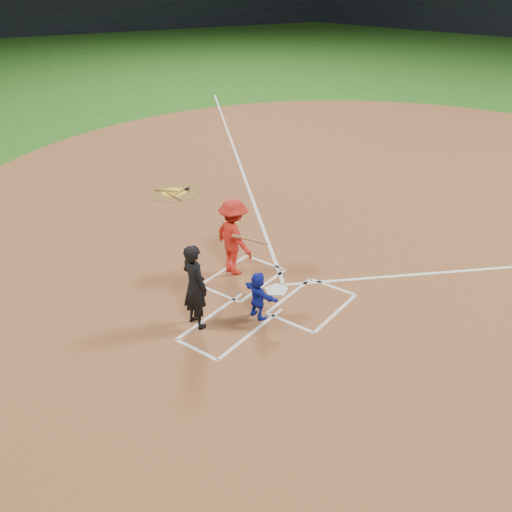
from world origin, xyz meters
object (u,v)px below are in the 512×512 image
Objects in this scene: home_plate at (276,290)px; batter_at_plate at (234,237)px; catcher at (258,295)px; umpire at (195,286)px; on_deck_circle at (174,192)px.

batter_at_plate is (-1.33, 0.09, 0.95)m from home_plate.
catcher is at bearing -36.76° from batter_at_plate.
home_plate is 2.39m from umpire.
on_deck_circle is 0.90× the size of umpire.
home_plate is at bearing -3.67° from batter_at_plate.
umpire reaches higher than on_deck_circle.
catcher is 1.39m from umpire.
on_deck_circle is at bearing -19.67° from catcher.
catcher reaches higher than on_deck_circle.
batter_at_plate is (-1.62, 1.21, 0.42)m from catcher.
on_deck_circle is 7.67m from catcher.
catcher reaches higher than home_plate.
home_plate is 0.35× the size of on_deck_circle.
on_deck_circle is 1.57× the size of catcher.
on_deck_circle is 7.62m from umpire.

